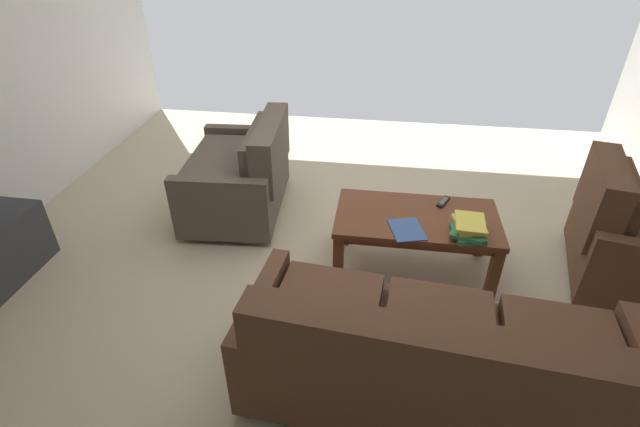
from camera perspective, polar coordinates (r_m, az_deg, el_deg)
The scene contains 8 objects.
ground_plane at distance 3.53m, azimuth 3.41°, elevation -6.45°, with size 5.77×5.96×0.01m, color beige.
sofa_main at distance 2.48m, azimuth 13.99°, elevation -17.45°, with size 2.03×0.97×0.84m.
loveseat_near at distance 4.04m, azimuth -9.60°, elevation 4.81°, with size 0.86×1.17×0.84m.
coffee_table at distance 3.32m, azimuth 11.77°, elevation -1.31°, with size 1.13×0.61×0.48m.
armchair_side at distance 3.85m, azimuth 34.35°, elevation -2.53°, with size 1.01×1.10×0.88m.
book_stack at distance 3.14m, azimuth 17.85°, elevation -1.72°, with size 0.26×0.29×0.11m.
tv_remote at distance 3.47m, azimuth 14.96°, elevation 1.42°, with size 0.11×0.16×0.02m.
loose_magazine at distance 3.12m, azimuth 10.65°, elevation -1.97°, with size 0.21×0.27×0.01m, color #385693.
Camera 1 is at (-0.18, 2.73, 2.23)m, focal length 25.97 mm.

